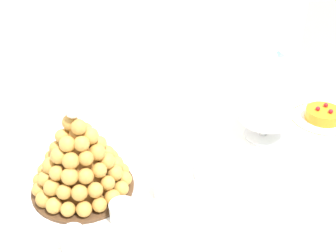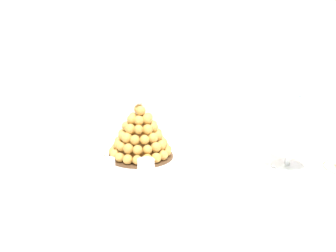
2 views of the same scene
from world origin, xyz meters
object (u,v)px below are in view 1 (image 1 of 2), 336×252
(serving_tray, at_px, (97,197))
(macaron_goblet, at_px, (269,90))
(fruit_tart_plate, at_px, (323,117))
(wine_glass, at_px, (75,154))
(dessert_cup_right, at_px, (206,169))
(dessert_cup_mid_left, at_px, (74,241))
(creme_brulee_ramekin, at_px, (13,220))
(croquembouche, at_px, (79,159))
(dessert_cup_centre, at_px, (123,212))
(dessert_cup_mid_right, at_px, (165,189))

(serving_tray, distance_m, macaron_goblet, 0.55)
(fruit_tart_plate, relative_size, wine_glass, 1.44)
(serving_tray, xyz_separation_m, fruit_tart_plate, (0.73, -0.17, 0.01))
(serving_tray, xyz_separation_m, dessert_cup_right, (0.26, -0.12, 0.02))
(macaron_goblet, height_order, wine_glass, macaron_goblet)
(dessert_cup_mid_left, relative_size, fruit_tart_plate, 0.27)
(dessert_cup_right, relative_size, fruit_tart_plate, 0.29)
(dessert_cup_mid_left, distance_m, creme_brulee_ramekin, 0.17)
(croquembouche, xyz_separation_m, dessert_cup_mid_left, (-0.12, -0.16, -0.07))
(macaron_goblet, bearing_deg, dessert_cup_right, -175.01)
(serving_tray, bearing_deg, dessert_cup_centre, -88.06)
(dessert_cup_centre, xyz_separation_m, macaron_goblet, (0.52, 0.01, 0.13))
(dessert_cup_centre, bearing_deg, creme_brulee_ramekin, 141.70)
(croquembouche, distance_m, fruit_tart_plate, 0.78)
(creme_brulee_ramekin, bearing_deg, macaron_goblet, -11.67)
(dessert_cup_right, xyz_separation_m, creme_brulee_ramekin, (-0.44, 0.17, -0.01))
(dessert_cup_right, height_order, creme_brulee_ramekin, dessert_cup_right)
(croquembouche, distance_m, wine_glass, 0.02)
(dessert_cup_mid_right, height_order, creme_brulee_ramekin, dessert_cup_mid_right)
(dessert_cup_right, bearing_deg, wine_glass, 144.38)
(serving_tray, bearing_deg, dessert_cup_mid_left, -139.31)
(dessert_cup_mid_left, relative_size, dessert_cup_centre, 0.91)
(croquembouche, relative_size, wine_glass, 1.76)
(dessert_cup_mid_left, bearing_deg, dessert_cup_mid_right, -0.43)
(dessert_cup_centre, bearing_deg, wine_glass, 93.76)
(serving_tray, height_order, wine_glass, wine_glass)
(dessert_cup_right, relative_size, wine_glass, 0.42)
(serving_tray, xyz_separation_m, creme_brulee_ramekin, (-0.19, 0.05, 0.01))
(fruit_tart_plate, bearing_deg, macaron_goblet, 161.61)
(croquembouche, bearing_deg, dessert_cup_centre, -86.32)
(dessert_cup_right, distance_m, macaron_goblet, 0.30)
(dessert_cup_centre, height_order, macaron_goblet, macaron_goblet)
(croquembouche, height_order, dessert_cup_right, croquembouche)
(dessert_cup_centre, distance_m, dessert_cup_right, 0.25)
(dessert_cup_centre, bearing_deg, macaron_goblet, 0.55)
(dessert_cup_right, bearing_deg, fruit_tart_plate, -5.63)
(wine_glass, bearing_deg, serving_tray, -83.40)
(dessert_cup_mid_left, bearing_deg, dessert_cup_centre, 1.55)
(dessert_cup_centre, height_order, fruit_tart_plate, dessert_cup_centre)
(dessert_cup_mid_left, distance_m, fruit_tart_plate, 0.86)
(dessert_cup_mid_left, bearing_deg, wine_glass, 55.89)
(dessert_cup_centre, bearing_deg, fruit_tart_plate, -5.12)
(dessert_cup_mid_left, bearing_deg, creme_brulee_ramekin, 112.21)
(serving_tray, relative_size, dessert_cup_centre, 11.31)
(dessert_cup_centre, bearing_deg, dessert_cup_right, -4.15)
(serving_tray, relative_size, macaron_goblet, 2.50)
(dessert_cup_centre, distance_m, wine_glass, 0.19)
(serving_tray, xyz_separation_m, croquembouche, (-0.01, 0.05, 0.09))
(dessert_cup_centre, bearing_deg, serving_tray, 91.94)
(croquembouche, bearing_deg, fruit_tart_plate, -16.37)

